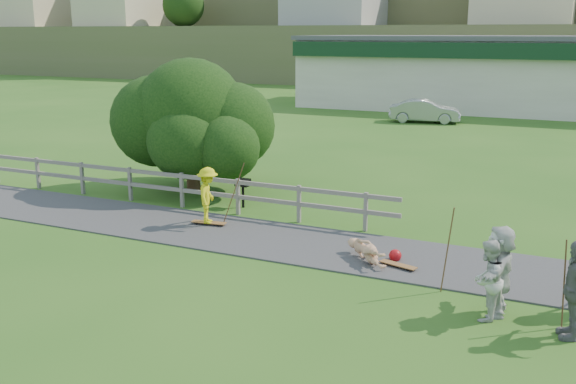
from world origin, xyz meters
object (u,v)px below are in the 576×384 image
at_px(spectator_d, 499,270).
at_px(bbq, 243,193).
at_px(skater_rider, 208,199).
at_px(skater_fallen, 367,251).
at_px(tree, 192,133).
at_px(spectator_b, 575,290).
at_px(spectator_a, 488,280).
at_px(car_silver, 425,111).

distance_m(spectator_d, bbq, 9.55).
xyz_separation_m(skater_rider, spectator_d, (8.17, -2.66, 0.10)).
bearing_deg(bbq, skater_fallen, -29.37).
xyz_separation_m(skater_fallen, tree, (-7.75, 4.48, 1.70)).
height_order(tree, bbq, tree).
xyz_separation_m(spectator_b, bbq, (-9.57, 5.31, -0.46)).
bearing_deg(spectator_b, spectator_d, -122.78).
xyz_separation_m(spectator_b, tree, (-12.27, 6.67, 1.06)).
relative_size(skater_rider, skater_fallen, 1.05).
height_order(spectator_a, car_silver, spectator_a).
height_order(car_silver, bbq, car_silver).
bearing_deg(spectator_d, spectator_b, 67.33).
bearing_deg(tree, bbq, -26.64).
bearing_deg(skater_fallen, spectator_b, -70.66).
relative_size(spectator_a, bbq, 1.72).
xyz_separation_m(tree, bbq, (2.70, -1.35, -1.52)).
bearing_deg(spectator_a, tree, -106.02).
distance_m(skater_fallen, spectator_a, 3.68).
bearing_deg(car_silver, skater_rider, 168.23).
xyz_separation_m(spectator_d, tree, (-10.94, 6.17, 1.08)).
relative_size(spectator_b, bbq, 2.00).
bearing_deg(tree, skater_fallen, -30.03).
height_order(spectator_b, car_silver, spectator_b).
height_order(spectator_a, spectator_b, spectator_b).
distance_m(spectator_b, spectator_d, 1.43).
bearing_deg(spectator_d, tree, -121.56).
bearing_deg(car_silver, spectator_b, -172.08).
relative_size(tree, bbq, 6.55).
bearing_deg(tree, car_silver, 80.50).
distance_m(skater_rider, spectator_a, 8.56).
relative_size(spectator_d, tree, 0.30).
xyz_separation_m(spectator_b, spectator_d, (-1.34, 0.50, -0.02)).
bearing_deg(spectator_b, spectator_a, -107.88).
bearing_deg(spectator_d, car_silver, -166.32).
bearing_deg(skater_fallen, skater_rider, 124.12).
xyz_separation_m(car_silver, bbq, (-0.71, -21.75, -0.24)).
distance_m(spectator_b, tree, 14.01).
relative_size(spectator_d, car_silver, 0.43).
height_order(skater_fallen, tree, tree).
xyz_separation_m(skater_rider, bbq, (-0.06, 2.15, -0.34)).
distance_m(spectator_a, spectator_d, 0.40).
xyz_separation_m(car_silver, tree, (-3.41, -20.39, 1.28)).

